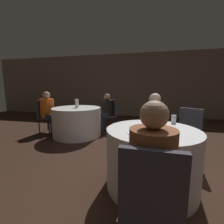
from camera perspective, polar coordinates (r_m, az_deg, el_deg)
ground_plane at (r=2.38m, az=20.57°, el=-23.56°), size 16.00×16.00×0.00m
wall_back at (r=6.92m, az=15.65°, el=9.77°), size 16.00×0.06×2.80m
table_near at (r=2.08m, az=14.76°, el=-16.44°), size 1.15×1.15×0.76m
table_far at (r=4.15m, az=-13.16°, el=-3.57°), size 1.27×1.27×0.76m
chair_near_northeast at (r=2.85m, az=26.83°, el=-6.52°), size 0.56×0.56×0.93m
chair_near_south at (r=1.14m, az=14.44°, el=-30.03°), size 0.42×0.42×0.93m
chair_near_north at (r=2.96m, az=15.64°, el=-5.30°), size 0.43×0.43×0.93m
chair_far_northeast at (r=4.57m, az=-0.74°, el=-0.02°), size 0.57×0.57×0.93m
chair_far_west at (r=4.74m, az=-24.23°, el=-0.49°), size 0.44×0.44×0.93m
person_green_jacket at (r=2.80m, az=15.62°, el=-4.86°), size 0.38×0.53×1.18m
person_black_shirt at (r=4.48m, az=-2.61°, el=-0.12°), size 0.46×0.46×1.11m
person_orange_shirt at (r=4.63m, az=-22.83°, el=0.13°), size 0.52×0.39×1.18m
person_floral_shirt at (r=1.25m, az=14.67°, el=-23.73°), size 0.32×0.50×1.18m
pizza_plate_near at (r=1.74m, az=9.86°, el=-7.66°), size 0.26×0.26×0.02m
soda_can_red at (r=2.29m, az=14.75°, el=-2.44°), size 0.07×0.07×0.12m
soda_can_silver at (r=2.35m, az=22.45°, el=-2.55°), size 0.07×0.07×0.12m
bottle_far at (r=4.05m, az=-13.25°, el=3.21°), size 0.09×0.09×0.23m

